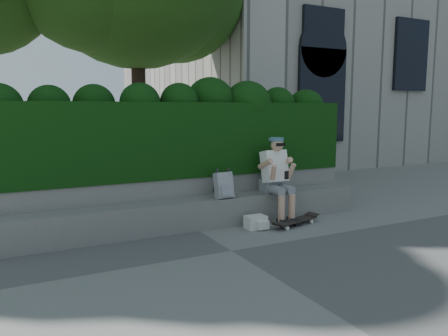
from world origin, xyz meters
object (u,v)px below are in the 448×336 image
backpack_ground (256,222)px  backpack_plaid (224,185)px  person (276,176)px  skateboard (295,221)px

backpack_ground → backpack_plaid: bearing=133.8°
backpack_ground → person: bearing=27.0°
person → backpack_ground: bearing=-152.7°
backpack_plaid → backpack_ground: 0.76m
skateboard → person: bearing=86.9°
skateboard → backpack_plaid: backpack_plaid is taller
backpack_plaid → backpack_ground: (0.36, -0.38, -0.55)m
skateboard → backpack_plaid: size_ratio=2.20×
person → skateboard: 0.80m
person → backpack_ground: size_ratio=4.39×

